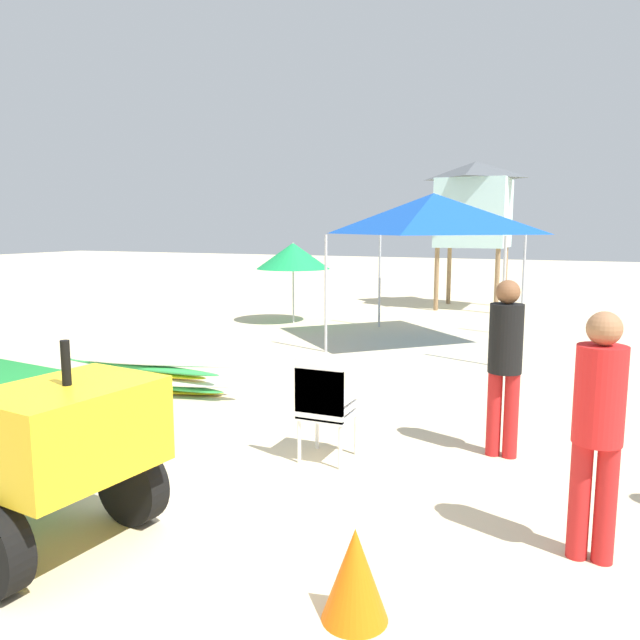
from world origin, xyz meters
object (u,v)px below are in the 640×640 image
at_px(popup_canopy, 433,214).
at_px(stacked_plastic_chairs, 324,401).
at_px(surfboard_pile, 149,375).
at_px(lifeguard_near_right, 505,356).
at_px(lifeguard_tower, 474,204).
at_px(traffic_cone_near, 355,574).
at_px(beach_umbrella_far, 293,256).
at_px(lifeguard_near_center, 598,420).

bearing_deg(popup_canopy, stacked_plastic_chairs, -85.23).
height_order(stacked_plastic_chairs, popup_canopy, popup_canopy).
bearing_deg(surfboard_pile, lifeguard_near_right, -6.00).
relative_size(stacked_plastic_chairs, popup_canopy, 0.33).
bearing_deg(lifeguard_near_right, surfboard_pile, 174.00).
distance_m(lifeguard_tower, traffic_cone_near, 14.42).
bearing_deg(lifeguard_near_right, lifeguard_tower, 101.60).
xyz_separation_m(surfboard_pile, lifeguard_near_right, (4.65, -0.49, 0.75)).
bearing_deg(stacked_plastic_chairs, popup_canopy, 94.77).
relative_size(stacked_plastic_chairs, traffic_cone_near, 1.84).
bearing_deg(lifeguard_tower, popup_canopy, -87.78).
bearing_deg(lifeguard_tower, traffic_cone_near, -82.48).
relative_size(popup_canopy, beach_umbrella_far, 1.67).
distance_m(stacked_plastic_chairs, popup_canopy, 6.67).
xyz_separation_m(surfboard_pile, lifeguard_near_center, (5.46, -2.23, 0.73)).
xyz_separation_m(lifeguard_near_right, popup_canopy, (-2.06, 5.55, 1.46)).
relative_size(popup_canopy, lifeguard_tower, 0.79).
height_order(lifeguard_near_right, beach_umbrella_far, beach_umbrella_far).
bearing_deg(lifeguard_tower, surfboard_pile, -102.64).
distance_m(popup_canopy, beach_umbrella_far, 3.86).
height_order(surfboard_pile, lifeguard_near_right, lifeguard_near_right).
distance_m(stacked_plastic_chairs, lifeguard_near_right, 1.79).
bearing_deg(popup_canopy, lifeguard_near_center, -68.53).
height_order(popup_canopy, traffic_cone_near, popup_canopy).
relative_size(stacked_plastic_chairs, surfboard_pile, 0.37).
bearing_deg(beach_umbrella_far, lifeguard_tower, 52.12).
xyz_separation_m(popup_canopy, beach_umbrella_far, (-3.53, 1.28, -0.90)).
bearing_deg(traffic_cone_near, stacked_plastic_chairs, 117.28).
bearing_deg(beach_umbrella_far, lifeguard_near_center, -53.28).
bearing_deg(lifeguard_near_center, traffic_cone_near, -134.60).
bearing_deg(stacked_plastic_chairs, beach_umbrella_far, 117.89).
bearing_deg(stacked_plastic_chairs, lifeguard_near_center, -21.21).
distance_m(surfboard_pile, beach_umbrella_far, 6.54).
xyz_separation_m(surfboard_pile, popup_canopy, (2.59, 5.07, 2.21)).
bearing_deg(stacked_plastic_chairs, lifeguard_near_right, 28.67).
xyz_separation_m(lifeguard_near_right, beach_umbrella_far, (-5.59, 6.83, 0.55)).
distance_m(stacked_plastic_chairs, lifeguard_tower, 12.15).
bearing_deg(lifeguard_tower, lifeguard_near_center, -76.48).
height_order(lifeguard_near_right, popup_canopy, popup_canopy).
height_order(lifeguard_tower, traffic_cone_near, lifeguard_tower).
distance_m(lifeguard_near_center, traffic_cone_near, 1.88).
relative_size(lifeguard_near_center, traffic_cone_near, 3.06).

